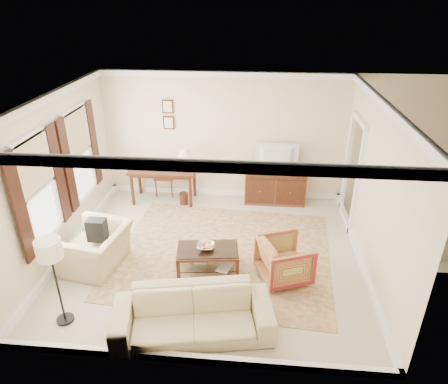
% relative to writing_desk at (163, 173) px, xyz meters
% --- Properties ---
extents(room_shell, '(5.51, 5.01, 2.91)m').
position_rel_writing_desk_xyz_m(room_shell, '(1.35, -2.03, 1.77)').
color(room_shell, beige).
rests_on(room_shell, ground).
extents(annex_bedroom, '(3.00, 2.70, 2.90)m').
position_rel_writing_desk_xyz_m(annex_bedroom, '(5.84, -0.88, -0.37)').
color(annex_bedroom, beige).
rests_on(annex_bedroom, ground).
extents(window_front, '(0.12, 1.56, 1.80)m').
position_rel_writing_desk_xyz_m(window_front, '(-1.35, -2.73, 0.85)').
color(window_front, '#CCB284').
rests_on(window_front, room_shell).
extents(window_rear, '(0.12, 1.56, 1.80)m').
position_rel_writing_desk_xyz_m(window_rear, '(-1.35, -1.13, 0.85)').
color(window_rear, '#CCB284').
rests_on(window_rear, room_shell).
extents(doorway, '(0.10, 1.12, 2.25)m').
position_rel_writing_desk_xyz_m(doorway, '(4.06, -0.53, 0.37)').
color(doorway, white).
rests_on(doorway, room_shell).
extents(rug, '(4.16, 3.64, 0.01)m').
position_rel_writing_desk_xyz_m(rug, '(1.56, -2.00, -0.70)').
color(rug, brown).
rests_on(rug, room_shell).
extents(writing_desk, '(1.49, 0.74, 0.81)m').
position_rel_writing_desk_xyz_m(writing_desk, '(0.00, 0.00, 0.00)').
color(writing_desk, '#431F13').
rests_on(writing_desk, room_shell).
extents(desk_chair, '(0.51, 0.51, 1.05)m').
position_rel_writing_desk_xyz_m(desk_chair, '(-0.05, 0.35, -0.18)').
color(desk_chair, brown).
rests_on(desk_chair, room_shell).
extents(desk_lamp, '(0.32, 0.32, 0.50)m').
position_rel_writing_desk_xyz_m(desk_lamp, '(0.52, 0.00, 0.36)').
color(desk_lamp, silver).
rests_on(desk_lamp, writing_desk).
extents(framed_prints, '(0.25, 0.04, 0.68)m').
position_rel_writing_desk_xyz_m(framed_prints, '(0.10, 0.44, 1.24)').
color(framed_prints, '#431F13').
rests_on(framed_prints, room_shell).
extents(sideboard, '(1.37, 0.53, 0.84)m').
position_rel_writing_desk_xyz_m(sideboard, '(2.56, 0.18, -0.28)').
color(sideboard, brown).
rests_on(sideboard, room_shell).
extents(tv, '(0.92, 0.53, 0.12)m').
position_rel_writing_desk_xyz_m(tv, '(2.56, 0.16, 0.60)').
color(tv, black).
rests_on(tv, sideboard).
extents(coffee_table, '(1.12, 0.74, 0.45)m').
position_rel_writing_desk_xyz_m(coffee_table, '(1.34, -2.52, -0.37)').
color(coffee_table, '#431F13').
rests_on(coffee_table, room_shell).
extents(fruit_bowl, '(0.42, 0.42, 0.10)m').
position_rel_writing_desk_xyz_m(fruit_bowl, '(1.31, -2.51, -0.21)').
color(fruit_bowl, silver).
rests_on(fruit_bowl, coffee_table).
extents(book_a, '(0.28, 0.04, 0.38)m').
position_rel_writing_desk_xyz_m(book_a, '(1.10, -2.46, -0.53)').
color(book_a, brown).
rests_on(book_a, coffee_table).
extents(book_b, '(0.28, 0.10, 0.38)m').
position_rel_writing_desk_xyz_m(book_b, '(1.54, -2.62, -0.53)').
color(book_b, brown).
rests_on(book_b, coffee_table).
extents(striped_armchair, '(0.98, 1.01, 0.82)m').
position_rel_writing_desk_xyz_m(striped_armchair, '(2.65, -2.63, -0.30)').
color(striped_armchair, maroon).
rests_on(striped_armchair, room_shell).
extents(club_armchair, '(0.93, 1.26, 1.00)m').
position_rel_writing_desk_xyz_m(club_armchair, '(-0.63, -2.58, -0.20)').
color(club_armchair, '#C5B485').
rests_on(club_armchair, room_shell).
extents(backpack, '(0.24, 0.34, 0.40)m').
position_rel_writing_desk_xyz_m(backpack, '(-0.57, -2.53, 0.05)').
color(backpack, black).
rests_on(backpack, club_armchair).
extents(sofa, '(2.32, 1.06, 0.88)m').
position_rel_writing_desk_xyz_m(sofa, '(1.32, -3.97, -0.27)').
color(sofa, '#C5B485').
rests_on(sofa, room_shell).
extents(floor_lamp, '(0.35, 0.35, 1.42)m').
position_rel_writing_desk_xyz_m(floor_lamp, '(-0.63, -3.92, 0.48)').
color(floor_lamp, black).
rests_on(floor_lamp, room_shell).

